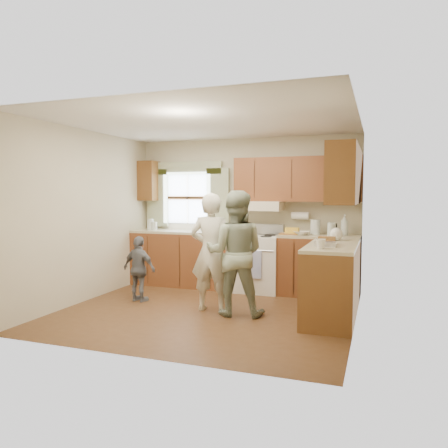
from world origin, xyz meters
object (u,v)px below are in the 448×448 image
at_px(child, 139,269).
at_px(stove, 257,262).
at_px(woman_left, 211,252).
at_px(woman_right, 235,253).

bearing_deg(child, stove, -128.48).
xyz_separation_m(woman_left, woman_right, (0.36, -0.07, 0.01)).
relative_size(stove, child, 1.12).
bearing_deg(woman_right, child, -17.26).
bearing_deg(stove, woman_left, -100.58).
relative_size(stove, woman_left, 0.67).
distance_m(stove, child, 1.91).
bearing_deg(woman_left, child, -9.37).
height_order(stove, woman_left, woman_left).
height_order(woman_left, woman_right, woman_right).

